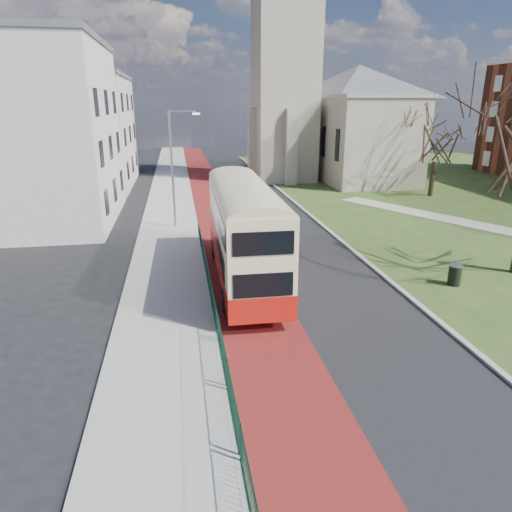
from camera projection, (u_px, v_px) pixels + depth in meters
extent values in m
plane|color=black|center=(301.00, 349.00, 16.70)|extent=(160.00, 160.00, 0.00)
cube|color=black|center=(253.00, 218.00, 35.62)|extent=(9.00, 120.00, 0.01)
cube|color=#591414|center=(219.00, 220.00, 35.19)|extent=(3.40, 120.00, 0.01)
cube|color=gray|center=(169.00, 221.00, 34.57)|extent=(4.00, 120.00, 0.12)
cube|color=#999993|center=(195.00, 220.00, 34.88)|extent=(0.25, 120.00, 0.13)
cube|color=#999993|center=(303.00, 210.00, 38.20)|extent=(0.25, 80.00, 0.13)
cylinder|color=#0C3625|center=(212.00, 286.00, 19.61)|extent=(0.04, 24.00, 0.04)
cylinder|color=#0C3625|center=(212.00, 306.00, 19.92)|extent=(0.04, 24.00, 0.04)
cube|color=gray|center=(285.00, 70.00, 49.64)|extent=(6.50, 6.50, 24.00)
cube|color=gray|center=(354.00, 139.00, 53.39)|extent=(9.00, 18.00, 9.00)
pyramid|color=#565960|center=(359.00, 65.00, 50.81)|extent=(9.00, 18.00, 3.60)
cube|color=beige|center=(38.00, 136.00, 33.03)|extent=(10.00, 14.00, 12.50)
cube|color=#565960|center=(23.00, 38.00, 30.95)|extent=(10.30, 14.30, 0.50)
cube|color=#B8AE9C|center=(81.00, 133.00, 48.21)|extent=(10.00, 16.00, 11.00)
cube|color=#565960|center=(74.00, 75.00, 46.38)|extent=(10.30, 16.30, 0.50)
cylinder|color=gray|center=(172.00, 171.00, 31.48)|extent=(0.16, 0.16, 8.00)
cylinder|color=gray|center=(182.00, 111.00, 30.38)|extent=(1.80, 0.10, 0.10)
cube|color=silver|center=(196.00, 114.00, 30.57)|extent=(0.50, 0.18, 0.12)
cube|color=#AF1810|center=(244.00, 261.00, 22.70)|extent=(2.89, 11.59, 1.05)
cube|color=beige|center=(244.00, 222.00, 22.04)|extent=(2.86, 11.53, 3.04)
cube|color=black|center=(217.00, 240.00, 22.45)|extent=(0.23, 9.46, 1.00)
cube|color=black|center=(269.00, 237.00, 22.83)|extent=(0.23, 9.46, 1.00)
cube|color=black|center=(216.00, 210.00, 21.66)|extent=(0.25, 10.38, 0.94)
cube|color=black|center=(271.00, 208.00, 22.03)|extent=(0.25, 10.38, 0.94)
cube|color=black|center=(232.00, 214.00, 27.72)|extent=(2.35, 0.12, 1.10)
cube|color=black|center=(232.00, 188.00, 27.22)|extent=(2.35, 0.12, 0.94)
cube|color=orange|center=(232.00, 178.00, 27.03)|extent=(1.87, 0.13, 0.31)
cylinder|color=black|center=(215.00, 249.00, 26.37)|extent=(0.33, 1.10, 1.09)
cylinder|color=black|center=(256.00, 247.00, 26.71)|extent=(0.33, 1.10, 1.09)
cylinder|color=black|center=(226.00, 301.00, 19.45)|extent=(0.33, 1.10, 1.09)
cylinder|color=black|center=(282.00, 297.00, 19.79)|extent=(0.33, 1.10, 1.09)
cylinder|color=#312618|center=(432.00, 179.00, 43.57)|extent=(0.57, 0.57, 3.24)
cylinder|color=black|center=(455.00, 275.00, 22.33)|extent=(0.64, 0.64, 0.99)
cylinder|color=gray|center=(456.00, 265.00, 22.16)|extent=(0.68, 0.68, 0.07)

